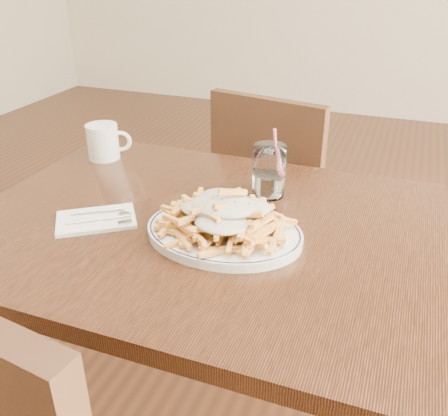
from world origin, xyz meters
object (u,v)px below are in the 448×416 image
at_px(fries_plate, 224,232).
at_px(coffee_mug, 104,142).
at_px(chair_far, 276,195).
at_px(loaded_fries, 224,211).
at_px(water_glass, 269,174).
at_px(table, 231,256).

height_order(fries_plate, coffee_mug, coffee_mug).
relative_size(chair_far, coffee_mug, 7.14).
xyz_separation_m(loaded_fries, water_glass, (0.03, 0.23, -0.01)).
bearing_deg(loaded_fries, coffee_mug, 148.21).
height_order(fries_plate, loaded_fries, loaded_fries).
bearing_deg(water_glass, coffee_mug, 172.58).
distance_m(chair_far, loaded_fries, 0.80).
bearing_deg(water_glass, loaded_fries, -97.28).
height_order(chair_far, fries_plate, chair_far).
height_order(table, loaded_fries, loaded_fries).
xyz_separation_m(chair_far, loaded_fries, (0.07, -0.74, 0.31)).
distance_m(fries_plate, water_glass, 0.24).
height_order(fries_plate, water_glass, water_glass).
xyz_separation_m(water_glass, coffee_mug, (-0.51, 0.07, -0.01)).
relative_size(table, coffee_mug, 9.73).
xyz_separation_m(chair_far, water_glass, (0.10, -0.50, 0.31)).
height_order(table, water_glass, water_glass).
bearing_deg(fries_plate, coffee_mug, 148.21).
bearing_deg(coffee_mug, fries_plate, -31.79).
bearing_deg(table, coffee_mug, 152.50).
xyz_separation_m(fries_plate, water_glass, (0.03, 0.23, 0.04)).
bearing_deg(fries_plate, table, 90.93).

